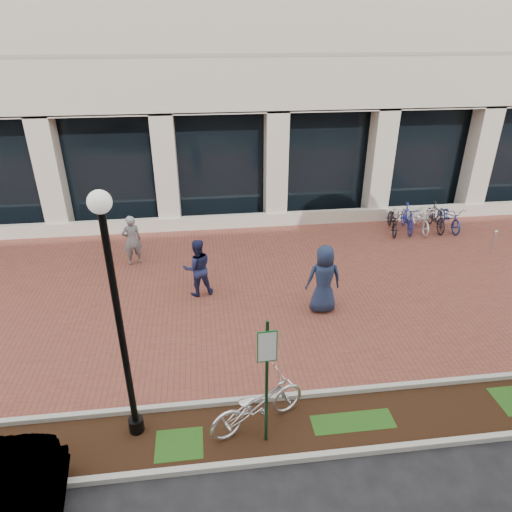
{
  "coord_description": "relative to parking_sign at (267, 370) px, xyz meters",
  "views": [
    {
      "loc": [
        -0.78,
        -11.4,
        6.9
      ],
      "look_at": [
        0.55,
        -0.8,
        1.44
      ],
      "focal_mm": 32.0,
      "sensor_mm": 36.0,
      "label": 1
    }
  ],
  "objects": [
    {
      "name": "ground",
      "position": [
        -0.15,
        5.49,
        -1.68
      ],
      "size": [
        120.0,
        120.0,
        0.0
      ],
      "primitive_type": "plane",
      "color": "black",
      "rests_on": "ground"
    },
    {
      "name": "brick_plaza",
      "position": [
        -0.15,
        5.49,
        -1.68
      ],
      "size": [
        40.0,
        9.0,
        0.01
      ],
      "primitive_type": "cube",
      "color": "brown",
      "rests_on": "ground"
    },
    {
      "name": "planting_strip",
      "position": [
        -0.15,
        0.24,
        -1.68
      ],
      "size": [
        40.0,
        1.5,
        0.01
      ],
      "primitive_type": "cube",
      "color": "black",
      "rests_on": "ground"
    },
    {
      "name": "curb_plaza_side",
      "position": [
        -0.15,
        0.99,
        -1.62
      ],
      "size": [
        40.0,
        0.12,
        0.12
      ],
      "primitive_type": "cube",
      "color": "#ACABA2",
      "rests_on": "ground"
    },
    {
      "name": "curb_street_side",
      "position": [
        -0.15,
        -0.51,
        -1.62
      ],
      "size": [
        40.0,
        0.12,
        0.12
      ],
      "primitive_type": "cube",
      "color": "#ACABA2",
      "rests_on": "ground"
    },
    {
      "name": "parking_sign",
      "position": [
        0.0,
        0.0,
        0.0
      ],
      "size": [
        0.34,
        0.07,
        2.67
      ],
      "rotation": [
        0.0,
        0.0,
        0.05
      ],
      "color": "#13361B",
      "rests_on": "ground"
    },
    {
      "name": "lamppost",
      "position": [
        -2.4,
        0.53,
        1.01
      ],
      "size": [
        0.36,
        0.36,
        4.78
      ],
      "color": "black",
      "rests_on": "ground"
    },
    {
      "name": "locked_bicycle",
      "position": [
        -0.1,
        0.41,
        -1.16
      ],
      "size": [
        2.1,
        1.43,
        1.05
      ],
      "primitive_type": "imported",
      "rotation": [
        0.0,
        0.0,
        1.98
      ],
      "color": "silver",
      "rests_on": "ground"
    },
    {
      "name": "pedestrian_left",
      "position": [
        -3.18,
        7.46,
        -0.86
      ],
      "size": [
        0.69,
        0.56,
        1.65
      ],
      "primitive_type": "imported",
      "rotation": [
        0.0,
        0.0,
        3.45
      ],
      "color": "slate",
      "rests_on": "ground"
    },
    {
      "name": "pedestrian_mid",
      "position": [
        -1.16,
        5.35,
        -0.84
      ],
      "size": [
        0.93,
        0.78,
        1.69
      ],
      "primitive_type": "imported",
      "rotation": [
        0.0,
        0.0,
        3.33
      ],
      "color": "#1E234D",
      "rests_on": "ground"
    },
    {
      "name": "pedestrian_right",
      "position": [
        2.12,
        4.12,
        -0.74
      ],
      "size": [
        0.93,
        0.61,
        1.89
      ],
      "primitive_type": "imported",
      "rotation": [
        0.0,
        0.0,
        3.13
      ],
      "color": "#1C2846",
      "rests_on": "ground"
    },
    {
      "name": "bollard",
      "position": [
        8.62,
        6.71,
        -1.25
      ],
      "size": [
        0.12,
        0.12,
        0.85
      ],
      "color": "silver",
      "rests_on": "ground"
    },
    {
      "name": "bike_rack_cluster",
      "position": [
        7.11,
        8.87,
        -1.21
      ],
      "size": [
        3.01,
        1.82,
        1.01
      ],
      "rotation": [
        0.0,
        0.0,
        -0.12
      ],
      "color": "black",
      "rests_on": "ground"
    }
  ]
}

